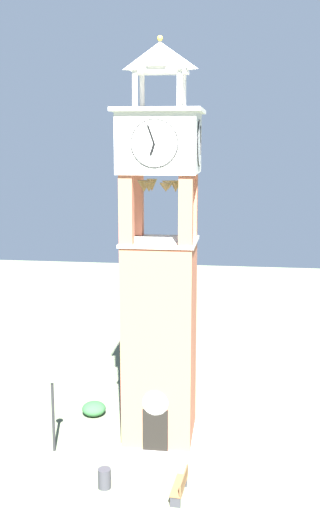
% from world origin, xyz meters
% --- Properties ---
extents(ground, '(80.00, 80.00, 0.00)m').
position_xyz_m(ground, '(0.00, 0.00, 0.00)').
color(ground, '#5B664C').
extents(clock_tower, '(3.60, 3.60, 17.73)m').
position_xyz_m(clock_tower, '(-0.00, -0.00, 7.40)').
color(clock_tower, '#AD5B42').
rests_on(clock_tower, ground).
extents(park_bench, '(0.57, 1.63, 0.95)m').
position_xyz_m(park_bench, '(1.37, -4.24, 0.48)').
color(park_bench, brown).
rests_on(park_bench, ground).
extents(lamp_post, '(0.36, 0.36, 3.54)m').
position_xyz_m(lamp_post, '(-4.54, -1.47, 2.48)').
color(lamp_post, black).
rests_on(lamp_post, ground).
extents(trash_bin, '(0.52, 0.52, 0.80)m').
position_xyz_m(trash_bin, '(-1.67, -4.03, 0.40)').
color(trash_bin, '#2D2D33').
rests_on(trash_bin, ground).
extents(shrub_near_entry, '(1.19, 1.19, 0.67)m').
position_xyz_m(shrub_near_entry, '(-3.64, 2.22, 0.34)').
color(shrub_near_entry, '#28562D').
rests_on(shrub_near_entry, ground).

